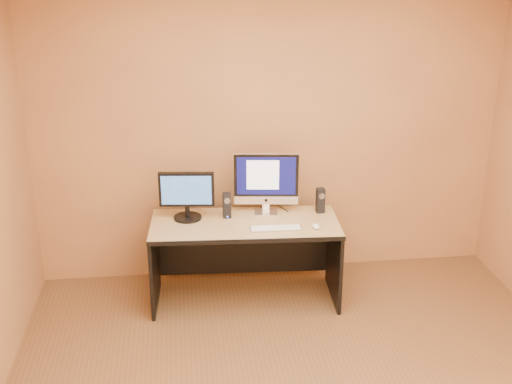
% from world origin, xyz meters
% --- Properties ---
extents(walls, '(4.00, 4.00, 2.60)m').
position_xyz_m(walls, '(0.00, 0.00, 1.30)').
color(walls, '#AD7B46').
rests_on(walls, ground).
extents(desk, '(1.54, 0.75, 0.70)m').
position_xyz_m(desk, '(-0.27, 1.46, 0.35)').
color(desk, tan).
rests_on(desk, ground).
extents(imac, '(0.56, 0.26, 0.52)m').
position_xyz_m(imac, '(-0.07, 1.65, 0.95)').
color(imac, silver).
rests_on(imac, desk).
extents(second_monitor, '(0.47, 0.28, 0.39)m').
position_xyz_m(second_monitor, '(-0.72, 1.60, 0.89)').
color(second_monitor, black).
rests_on(second_monitor, desk).
extents(speaker_left, '(0.07, 0.07, 0.21)m').
position_xyz_m(speaker_left, '(-0.40, 1.59, 0.80)').
color(speaker_left, black).
rests_on(speaker_left, desk).
extents(speaker_right, '(0.07, 0.07, 0.21)m').
position_xyz_m(speaker_right, '(0.37, 1.60, 0.80)').
color(speaker_right, black).
rests_on(speaker_right, desk).
extents(keyboard, '(0.41, 0.12, 0.02)m').
position_xyz_m(keyboard, '(-0.04, 1.30, 0.70)').
color(keyboard, '#B6B6BB').
rests_on(keyboard, desk).
extents(mouse, '(0.06, 0.10, 0.03)m').
position_xyz_m(mouse, '(0.27, 1.29, 0.71)').
color(mouse, white).
rests_on(mouse, desk).
extents(cable_a, '(0.08, 0.19, 0.01)m').
position_xyz_m(cable_a, '(0.07, 1.73, 0.70)').
color(cable_a, black).
rests_on(cable_a, desk).
extents(cable_b, '(0.10, 0.14, 0.01)m').
position_xyz_m(cable_b, '(-0.11, 1.75, 0.70)').
color(cable_b, black).
rests_on(cable_b, desk).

